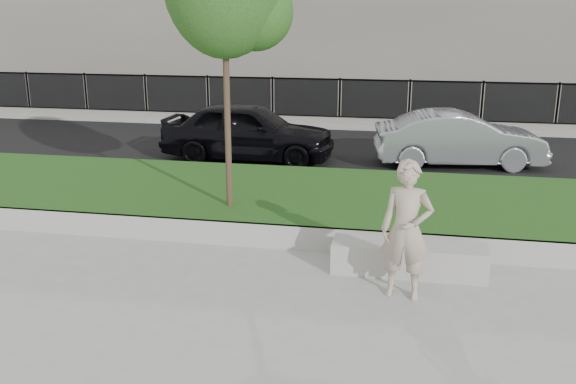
% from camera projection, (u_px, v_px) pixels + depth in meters
% --- Properties ---
extents(ground, '(90.00, 90.00, 0.00)m').
position_uv_depth(ground, '(287.00, 275.00, 9.34)').
color(ground, gray).
rests_on(ground, ground).
extents(grass_bank, '(34.00, 4.00, 0.40)m').
position_uv_depth(grass_bank, '(317.00, 203.00, 12.12)').
color(grass_bank, '#0E3811').
rests_on(grass_bank, ground).
extents(grass_kerb, '(34.00, 0.08, 0.40)m').
position_uv_depth(grass_kerb, '(299.00, 238.00, 10.27)').
color(grass_kerb, gray).
rests_on(grass_kerb, ground).
extents(street, '(34.00, 7.00, 0.04)m').
position_uv_depth(street, '(346.00, 151.00, 17.36)').
color(street, black).
rests_on(street, ground).
extents(far_pavement, '(34.00, 3.00, 0.12)m').
position_uv_depth(far_pavement, '(360.00, 122.00, 21.59)').
color(far_pavement, gray).
rests_on(far_pavement, ground).
extents(iron_fence, '(32.00, 0.30, 1.50)m').
position_uv_depth(iron_fence, '(358.00, 112.00, 20.52)').
color(iron_fence, slate).
rests_on(iron_fence, far_pavement).
extents(stone_bench, '(2.22, 0.56, 0.45)m').
position_uv_depth(stone_bench, '(408.00, 259.00, 9.34)').
color(stone_bench, gray).
rests_on(stone_bench, ground).
extents(man, '(0.74, 0.53, 1.88)m').
position_uv_depth(man, '(406.00, 230.00, 8.42)').
color(man, tan).
rests_on(man, ground).
extents(book, '(0.25, 0.23, 0.02)m').
position_uv_depth(book, '(416.00, 247.00, 9.12)').
color(book, white).
rests_on(book, stone_bench).
extents(car_dark, '(4.37, 1.85, 1.47)m').
position_uv_depth(car_dark, '(248.00, 131.00, 16.07)').
color(car_dark, black).
rests_on(car_dark, street).
extents(car_silver, '(4.17, 1.97, 1.32)m').
position_uv_depth(car_silver, '(459.00, 139.00, 15.48)').
color(car_silver, gray).
rests_on(car_silver, street).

